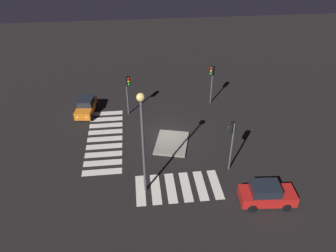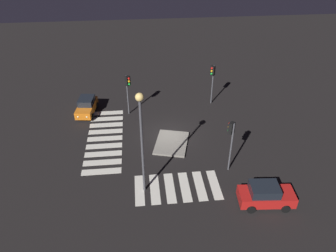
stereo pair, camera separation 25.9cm
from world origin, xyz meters
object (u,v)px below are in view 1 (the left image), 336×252
Objects in this scene: street_lamp at (142,129)px; car_orange at (86,106)px; car_red at (267,194)px; traffic_light_south at (127,86)px; traffic_light_west at (212,75)px; traffic_light_north at (232,134)px; traffic_island at (172,143)px.

car_orange is at bearing -155.41° from street_lamp.
car_red is 16.61m from traffic_light_south.
car_red is 14.95m from traffic_light_west.
street_lamp is (12.50, -7.71, 2.21)m from traffic_light_west.
traffic_light_south is at bearing 0.56° from traffic_light_north.
car_orange is 16.10m from traffic_light_north.
traffic_light_north is 0.54× the size of street_lamp.
street_lamp is at bearing 11.89° from traffic_light_west.
car_orange is at bearing -139.92° from traffic_light_south.
car_red is 0.92× the size of traffic_light_west.
street_lamp is (11.18, 1.04, 2.29)m from traffic_light_south.
traffic_light_north is at bearing 38.62° from traffic_light_west.
car_red is at bearing 46.53° from traffic_light_west.
traffic_island is at bearing -6.79° from traffic_light_south.
car_red is 9.94m from street_lamp.
car_red is at bearing 51.73° from car_orange.
traffic_island is 1.00× the size of traffic_light_south.
car_orange is at bearing -43.90° from traffic_light_west.
traffic_island is at bearing 59.25° from car_orange.
traffic_light_west is 14.85m from street_lamp.
car_orange is at bearing 139.07° from car_red.
car_red is 0.49× the size of street_lamp.
traffic_light_south is 0.96× the size of traffic_light_north.
traffic_light_north is at bearing -0.69° from traffic_light_south.
car_orange is at bearing -127.90° from traffic_island.
street_lamp is (11.91, 5.45, 4.74)m from car_orange.
car_red is (14.14, 13.93, 0.04)m from car_orange.
traffic_light_south is 12.24m from traffic_light_north.
traffic_light_north reaches higher than traffic_light_south.
car_red reaches higher than traffic_island.
car_red is at bearing 36.60° from traffic_island.
car_red is at bearing 163.85° from traffic_light_north.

